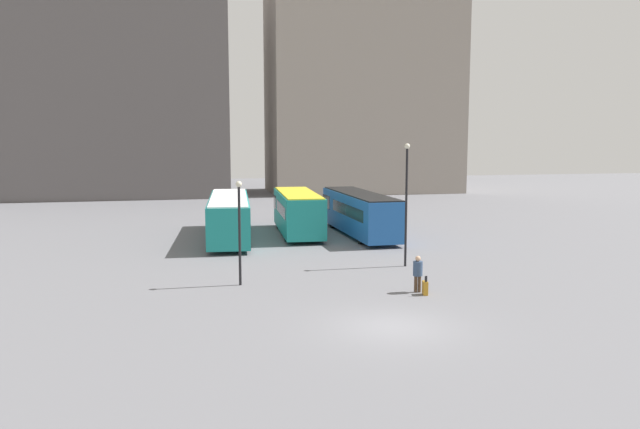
# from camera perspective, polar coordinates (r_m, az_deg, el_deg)

# --- Properties ---
(ground_plane) EXTENTS (160.00, 160.00, 0.00)m
(ground_plane) POSITION_cam_1_polar(r_m,az_deg,el_deg) (22.64, 6.61, -10.18)
(ground_plane) COLOR slate
(building_block_left) EXTENTS (28.46, 12.53, 39.17)m
(building_block_left) POSITION_cam_1_polar(r_m,az_deg,el_deg) (76.08, -19.95, 16.47)
(building_block_left) COLOR #5B5656
(building_block_left) RESTS_ON ground_plane
(building_block_right) EXTENTS (22.57, 11.71, 27.61)m
(building_block_right) POSITION_cam_1_polar(r_m,az_deg,el_deg) (77.50, 3.88, 12.38)
(building_block_right) COLOR gray
(building_block_right) RESTS_ON ground_plane
(bus_0) EXTENTS (3.41, 12.61, 2.79)m
(bus_0) POSITION_cam_1_polar(r_m,az_deg,el_deg) (41.68, -8.31, -0.08)
(bus_0) COLOR #19847F
(bus_0) RESTS_ON ground_plane
(bus_1) EXTENTS (3.00, 9.57, 2.92)m
(bus_1) POSITION_cam_1_polar(r_m,az_deg,el_deg) (43.01, -2.05, 0.29)
(bus_1) COLOR #19847F
(bus_1) RESTS_ON ground_plane
(bus_2) EXTENTS (2.74, 11.56, 2.89)m
(bus_2) POSITION_cam_1_polar(r_m,az_deg,el_deg) (42.86, 3.63, 0.24)
(bus_2) COLOR #1E56A3
(bus_2) RESTS_ON ground_plane
(traveler) EXTENTS (0.48, 0.48, 1.60)m
(traveler) POSITION_cam_1_polar(r_m,az_deg,el_deg) (27.41, 8.93, -5.10)
(traveler) COLOR #4C3828
(traveler) RESTS_ON ground_plane
(suitcase) EXTENTS (0.27, 0.43, 0.85)m
(suitcase) POSITION_cam_1_polar(r_m,az_deg,el_deg) (27.17, 9.59, -6.63)
(suitcase) COLOR #B27A1E
(suitcase) RESTS_ON ground_plane
(lamp_post_0) EXTENTS (0.28, 0.28, 4.75)m
(lamp_post_0) POSITION_cam_1_polar(r_m,az_deg,el_deg) (28.27, -7.38, -0.78)
(lamp_post_0) COLOR black
(lamp_post_0) RESTS_ON ground_plane
(lamp_post_1) EXTENTS (0.28, 0.28, 6.37)m
(lamp_post_1) POSITION_cam_1_polar(r_m,az_deg,el_deg) (32.38, 7.90, 1.72)
(lamp_post_1) COLOR black
(lamp_post_1) RESTS_ON ground_plane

